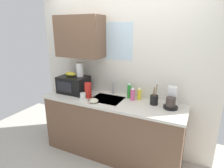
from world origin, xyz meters
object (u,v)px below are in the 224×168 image
dish_soap_bottle_green (129,91)px  small_bowl (94,101)px  mug_white (83,96)px  coffee_maker (171,100)px  paper_towel_roll (80,70)px  microwave (74,84)px  cereal_canister (88,90)px  utensil_crock (154,100)px  dish_soap_bottle_yellow (139,94)px  banana_bunch (71,74)px  dish_soap_bottle_pink (133,94)px

dish_soap_bottle_green → small_bowl: (-0.38, -0.41, -0.08)m
dish_soap_bottle_green → mug_white: size_ratio=2.57×
coffee_maker → mug_white: 1.26m
paper_towel_roll → small_bowl: 0.63m
coffee_maker → dish_soap_bottle_green: bearing=171.1°
microwave → cereal_canister: size_ratio=2.00×
mug_white → utensil_crock: (1.00, 0.26, 0.02)m
dish_soap_bottle_yellow → small_bowl: 0.68m
mug_white → coffee_maker: bearing=11.4°
microwave → dish_soap_bottle_green: size_ratio=1.88×
dish_soap_bottle_yellow → cereal_canister: bearing=-160.5°
paper_towel_roll → mug_white: (0.21, -0.24, -0.33)m
microwave → banana_bunch: (-0.05, 0.00, 0.17)m
banana_bunch → utensil_crock: size_ratio=0.69×
dish_soap_bottle_pink → dish_soap_bottle_yellow: bearing=38.3°
coffee_maker → dish_soap_bottle_green: 0.64m
small_bowl → cereal_canister: bearing=141.0°
dish_soap_bottle_green → cereal_canister: size_ratio=1.07×
dish_soap_bottle_yellow → utensil_crock: size_ratio=0.68×
dish_soap_bottle_pink → dish_soap_bottle_yellow: dish_soap_bottle_pink is taller
paper_towel_roll → coffee_maker: (1.44, 0.01, -0.28)m
banana_bunch → small_bowl: size_ratio=1.54×
cereal_canister → mug_white: (-0.03, -0.09, -0.07)m
dish_soap_bottle_yellow → mug_white: 0.84m
paper_towel_roll → dish_soap_bottle_yellow: paper_towel_roll is taller
utensil_crock → mug_white: bearing=-165.4°
dish_soap_bottle_pink → utensil_crock: utensil_crock is taller
dish_soap_bottle_pink → cereal_canister: (-0.64, -0.19, 0.02)m
cereal_canister → small_bowl: size_ratio=1.76×
microwave → coffee_maker: coffee_maker is taller
microwave → coffee_maker: (1.54, 0.06, -0.03)m
dish_soap_bottle_green → small_bowl: bearing=-133.0°
paper_towel_roll → coffee_maker: 1.46m
coffee_maker → microwave: bearing=-177.8°
cereal_canister → small_bowl: 0.25m
dish_soap_bottle_pink → utensil_crock: bearing=-4.0°
utensil_crock → cereal_canister: bearing=-170.0°
dish_soap_bottle_yellow → microwave: bearing=-171.5°
dish_soap_bottle_yellow → dish_soap_bottle_green: bearing=179.8°
banana_bunch → paper_towel_roll: (0.15, 0.05, 0.08)m
microwave → dish_soap_bottle_yellow: (1.07, 0.16, -0.04)m
cereal_canister → dish_soap_bottle_green: bearing=24.5°
banana_bunch → coffee_maker: 1.60m
mug_white → utensil_crock: bearing=14.6°
microwave → banana_bunch: bearing=178.2°
banana_bunch → mug_white: (0.36, -0.19, -0.26)m
banana_bunch → dish_soap_bottle_pink: size_ratio=1.01×
banana_bunch → paper_towel_roll: size_ratio=0.91×
dish_soap_bottle_green → dish_soap_bottle_pink: 0.10m
dish_soap_bottle_yellow → small_bowl: size_ratio=1.51×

